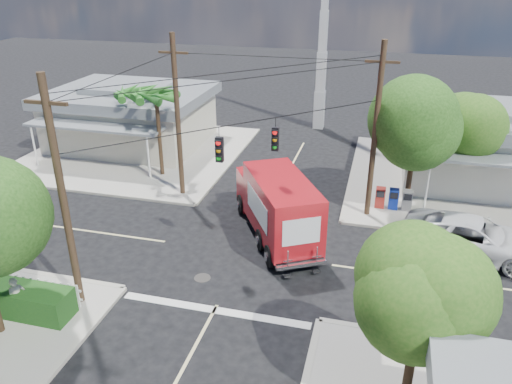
% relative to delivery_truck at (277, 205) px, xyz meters
% --- Properties ---
extents(ground, '(120.00, 120.00, 0.00)m').
position_rel_delivery_truck_xyz_m(ground, '(-1.04, -1.95, -1.65)').
color(ground, black).
rests_on(ground, ground).
extents(sidewalk_ne, '(14.12, 14.12, 0.14)m').
position_rel_delivery_truck_xyz_m(sidewalk_ne, '(9.84, 8.93, -1.58)').
color(sidewalk_ne, '#ABA59A').
rests_on(sidewalk_ne, ground).
extents(sidewalk_nw, '(14.12, 14.12, 0.14)m').
position_rel_delivery_truck_xyz_m(sidewalk_nw, '(-11.92, 8.93, -1.58)').
color(sidewalk_nw, '#ABA59A').
rests_on(sidewalk_nw, ground).
extents(road_markings, '(32.00, 32.00, 0.01)m').
position_rel_delivery_truck_xyz_m(road_markings, '(-1.04, -3.43, -1.64)').
color(road_markings, beige).
rests_on(road_markings, ground).
extents(building_ne, '(11.80, 10.20, 4.50)m').
position_rel_delivery_truck_xyz_m(building_ne, '(11.46, 10.01, 0.67)').
color(building_ne, silver).
rests_on(building_ne, sidewalk_ne).
extents(building_nw, '(10.80, 10.20, 4.30)m').
position_rel_delivery_truck_xyz_m(building_nw, '(-13.04, 10.51, 0.58)').
color(building_nw, beige).
rests_on(building_nw, sidewalk_nw).
extents(radio_tower, '(0.80, 0.80, 17.00)m').
position_rel_delivery_truck_xyz_m(radio_tower, '(-0.54, 18.05, 4.00)').
color(radio_tower, silver).
rests_on(radio_tower, ground).
extents(tree_ne_front, '(4.21, 4.14, 6.66)m').
position_rel_delivery_truck_xyz_m(tree_ne_front, '(6.17, 4.80, 3.12)').
color(tree_ne_front, '#422D1C').
rests_on(tree_ne_front, sidewalk_ne).
extents(tree_ne_back, '(3.77, 3.66, 5.82)m').
position_rel_delivery_truck_xyz_m(tree_ne_back, '(8.77, 7.00, 2.54)').
color(tree_ne_back, '#422D1C').
rests_on(tree_ne_back, sidewalk_ne).
extents(tree_se, '(3.67, 3.54, 5.62)m').
position_rel_delivery_truck_xyz_m(tree_se, '(5.97, -9.20, 2.40)').
color(tree_se, '#422D1C').
rests_on(tree_se, sidewalk_se).
extents(palm_nw_front, '(3.01, 3.08, 5.59)m').
position_rel_delivery_truck_xyz_m(palm_nw_front, '(-8.54, 5.55, 3.40)').
color(palm_nw_front, '#422D1C').
rests_on(palm_nw_front, sidewalk_nw).
extents(palm_nw_back, '(3.01, 3.08, 5.19)m').
position_rel_delivery_truck_xyz_m(palm_nw_back, '(-10.54, 7.05, 3.03)').
color(palm_nw_back, '#422D1C').
rests_on(palm_nw_back, sidewalk_nw).
extents(utility_poles, '(12.00, 10.68, 9.00)m').
position_rel_delivery_truck_xyz_m(utility_poles, '(-2.63, -0.35, 3.03)').
color(utility_poles, '#473321').
rests_on(utility_poles, ground).
extents(picket_fence, '(5.94, 0.06, 1.00)m').
position_rel_delivery_truck_xyz_m(picket_fence, '(-8.84, -7.55, -0.96)').
color(picket_fence, silver).
rests_on(picket_fence, sidewalk_sw).
extents(vending_boxes, '(1.90, 0.50, 1.10)m').
position_rel_delivery_truck_xyz_m(vending_boxes, '(5.46, 4.25, -0.96)').
color(vending_boxes, '#A3241D').
rests_on(vending_boxes, sidewalk_ne).
extents(delivery_truck, '(5.61, 7.57, 3.24)m').
position_rel_delivery_truck_xyz_m(delivery_truck, '(0.00, 0.00, 0.00)').
color(delivery_truck, black).
rests_on(delivery_truck, ground).
extents(parked_car, '(6.64, 4.04, 1.72)m').
position_rel_delivery_truck_xyz_m(parked_car, '(9.00, 0.61, -0.79)').
color(parked_car, silver).
rests_on(parked_car, ground).
extents(pedestrian, '(0.69, 0.73, 1.67)m').
position_rel_delivery_truck_xyz_m(pedestrian, '(-7.81, -8.61, -0.67)').
color(pedestrian, '#BBB3A0').
rests_on(pedestrian, sidewalk_sw).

